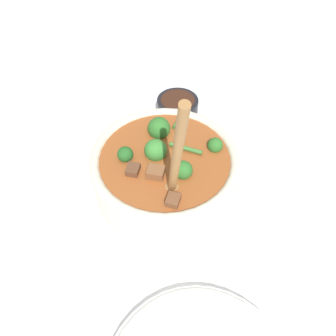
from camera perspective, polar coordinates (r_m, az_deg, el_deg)
ground_plane at (r=0.57m, az=0.00°, el=-3.58°), size 4.00×4.00×0.00m
stew_bowl at (r=0.53m, az=0.00°, el=-0.32°), size 0.23×0.23×0.27m
condiment_bowl at (r=0.69m, az=2.09°, el=10.63°), size 0.08×0.08×0.04m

